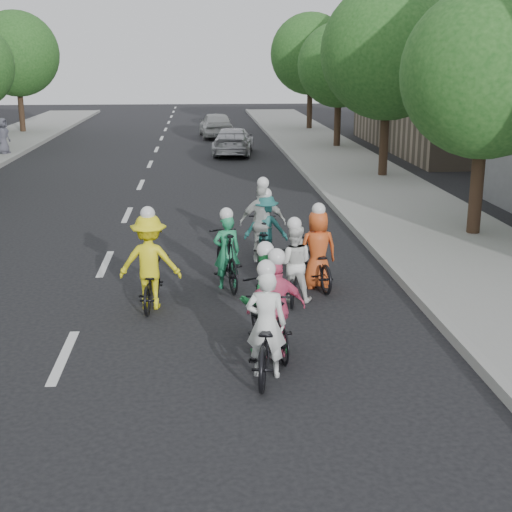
{
  "coord_description": "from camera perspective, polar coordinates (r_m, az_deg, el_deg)",
  "views": [
    {
      "loc": [
        2.1,
        -10.06,
        4.33
      ],
      "look_at": [
        3.04,
        1.81,
        1.0
      ],
      "focal_mm": 50.0,
      "sensor_mm": 36.0,
      "label": 1
    }
  ],
  "objects": [
    {
      "name": "cyclist_4",
      "position": [
        13.86,
        4.9,
        -0.13
      ],
      "size": [
        0.85,
        1.79,
        1.68
      ],
      "rotation": [
        0.0,
        0.0,
        3.29
      ],
      "color": "black",
      "rests_on": "ground"
    },
    {
      "name": "cyclist_2",
      "position": [
        12.78,
        -8.47,
        -1.1
      ],
      "size": [
        1.15,
        1.65,
        1.85
      ],
      "rotation": [
        0.0,
        0.0,
        3.05
      ],
      "color": "black",
      "rests_on": "ground"
    },
    {
      "name": "curb_right",
      "position": [
        20.88,
        6.51,
        3.8
      ],
      "size": [
        0.18,
        80.0,
        0.18
      ],
      "primitive_type": "cube",
      "color": "#999993",
      "rests_on": "ground"
    },
    {
      "name": "cyclist_6",
      "position": [
        13.08,
        3.0,
        -1.18
      ],
      "size": [
        0.81,
        1.67,
        1.58
      ],
      "rotation": [
        0.0,
        0.0,
        2.98
      ],
      "color": "black",
      "rests_on": "ground"
    },
    {
      "name": "ground",
      "position": [
        11.15,
        -15.13,
        -7.81
      ],
      "size": [
        120.0,
        120.0,
        0.0
      ],
      "primitive_type": "plane",
      "color": "black",
      "rests_on": "ground"
    },
    {
      "name": "tree_r_3",
      "position": [
        44.17,
        4.39,
        15.82
      ],
      "size": [
        4.8,
        4.8,
        6.93
      ],
      "color": "black",
      "rests_on": "ground"
    },
    {
      "name": "follow_car_trail",
      "position": [
        40.4,
        -3.21,
        10.45
      ],
      "size": [
        1.95,
        4.27,
        1.42
      ],
      "primitive_type": "imported",
      "rotation": [
        0.0,
        0.0,
        3.21
      ],
      "color": "silver",
      "rests_on": "ground"
    },
    {
      "name": "cyclist_5",
      "position": [
        13.81,
        -2.35,
        -0.05
      ],
      "size": [
        0.83,
        1.93,
        1.59
      ],
      "rotation": [
        0.0,
        0.0,
        3.31
      ],
      "color": "black",
      "rests_on": "ground"
    },
    {
      "name": "cyclist_7",
      "position": [
        15.58,
        0.76,
        1.88
      ],
      "size": [
        1.04,
        1.57,
        1.63
      ],
      "rotation": [
        0.0,
        0.0,
        2.95
      ],
      "color": "black",
      "rests_on": "ground"
    },
    {
      "name": "cyclist_0",
      "position": [
        10.04,
        0.77,
        -6.41
      ],
      "size": [
        0.96,
        1.97,
        1.7
      ],
      "rotation": [
        0.0,
        0.0,
        2.97
      ],
      "color": "black",
      "rests_on": "ground"
    },
    {
      "name": "spectator_2",
      "position": [
        34.27,
        -19.59,
        9.06
      ],
      "size": [
        0.71,
        0.89,
        1.59
      ],
      "primitive_type": "imported",
      "rotation": [
        0.0,
        0.0,
        1.27
      ],
      "color": "#4B4B57",
      "rests_on": "sidewalk_left"
    },
    {
      "name": "tree_l_5",
      "position": [
        44.27,
        -18.62,
        15.08
      ],
      "size": [
        4.8,
        4.8,
        6.93
      ],
      "color": "black",
      "rests_on": "ground"
    },
    {
      "name": "tree_r_2",
      "position": [
        35.3,
        6.67,
        14.92
      ],
      "size": [
        4.0,
        4.0,
        5.97
      ],
      "color": "black",
      "rests_on": "ground"
    },
    {
      "name": "tree_r_0",
      "position": [
        17.96,
        17.93,
        13.73
      ],
      "size": [
        4.0,
        4.0,
        5.97
      ],
      "color": "black",
      "rests_on": "ground"
    },
    {
      "name": "cyclist_3",
      "position": [
        10.65,
        1.6,
        -4.83
      ],
      "size": [
        0.93,
        1.57,
        1.67
      ],
      "rotation": [
        0.0,
        0.0,
        3.29
      ],
      "color": "black",
      "rests_on": "ground"
    },
    {
      "name": "cyclist_1",
      "position": [
        10.78,
        0.7,
        -4.28
      ],
      "size": [
        0.85,
        1.87,
        1.73
      ],
      "rotation": [
        0.0,
        0.0,
        3.29
      ],
      "color": "black",
      "rests_on": "ground"
    },
    {
      "name": "cyclist_8",
      "position": [
        15.57,
        0.53,
        1.92
      ],
      "size": [
        1.04,
        1.78,
        1.87
      ],
      "rotation": [
        0.0,
        0.0,
        3.06
      ],
      "color": "black",
      "rests_on": "ground"
    },
    {
      "name": "tree_r_1",
      "position": [
        26.52,
        10.53,
        15.77
      ],
      "size": [
        4.8,
        4.8,
        6.93
      ],
      "color": "black",
      "rests_on": "ground"
    },
    {
      "name": "follow_car_lead",
      "position": [
        33.13,
        -1.83,
        9.17
      ],
      "size": [
        2.21,
        4.42,
        1.23
      ],
      "primitive_type": "imported",
      "rotation": [
        0.0,
        0.0,
        3.03
      ],
      "color": "#B9B9BE",
      "rests_on": "ground"
    },
    {
      "name": "sidewalk_right",
      "position": [
        21.33,
        11.67,
        3.79
      ],
      "size": [
        4.0,
        80.0,
        0.15
      ],
      "primitive_type": "cube",
      "color": "gray",
      "rests_on": "ground"
    },
    {
      "name": "bldg_se",
      "position": [
        36.79,
        18.29,
        14.35
      ],
      "size": [
        10.0,
        14.0,
        8.0
      ],
      "primitive_type": "cube",
      "color": "gray",
      "rests_on": "ground"
    }
  ]
}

